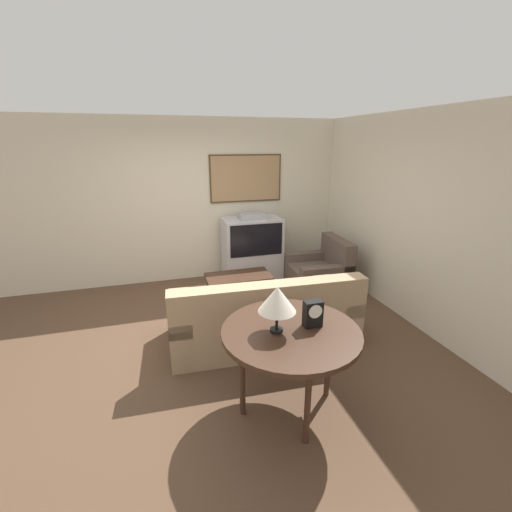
{
  "coord_description": "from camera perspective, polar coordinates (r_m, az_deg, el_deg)",
  "views": [
    {
      "loc": [
        -0.54,
        -3.69,
        2.3
      ],
      "look_at": [
        0.78,
        0.78,
        0.75
      ],
      "focal_mm": 24.0,
      "sensor_mm": 36.0,
      "label": 1
    }
  ],
  "objects": [
    {
      "name": "table_lamp",
      "position": [
        2.77,
        3.55,
        -7.26
      ],
      "size": [
        0.31,
        0.31,
        0.4
      ],
      "color": "black",
      "rests_on": "console_table"
    },
    {
      "name": "ground_plane",
      "position": [
        4.38,
        -7.04,
        -13.43
      ],
      "size": [
        12.0,
        12.0,
        0.0
      ],
      "primitive_type": "plane",
      "color": "brown"
    },
    {
      "name": "coffee_table",
      "position": [
        5.05,
        -2.92,
        -3.78
      ],
      "size": [
        0.95,
        0.51,
        0.45
      ],
      "color": "#3D2619",
      "rests_on": "ground_plane"
    },
    {
      "name": "tv",
      "position": [
        5.88,
        -0.7,
        1.19
      ],
      "size": [
        0.97,
        0.59,
        1.19
      ],
      "color": "#B7B7BC",
      "rests_on": "ground_plane"
    },
    {
      "name": "wall_right",
      "position": [
        4.96,
        23.93,
        5.75
      ],
      "size": [
        0.06,
        12.0,
        2.7
      ],
      "color": "beige",
      "rests_on": "ground_plane"
    },
    {
      "name": "couch",
      "position": [
        4.16,
        1.23,
        -10.43
      ],
      "size": [
        2.22,
        1.09,
        0.88
      ],
      "rotation": [
        0.0,
        0.0,
        3.09
      ],
      "color": "tan",
      "rests_on": "ground_plane"
    },
    {
      "name": "console_table",
      "position": [
        2.97,
        5.85,
        -13.26
      ],
      "size": [
        1.18,
        1.18,
        0.81
      ],
      "color": "#3D2619",
      "rests_on": "ground_plane"
    },
    {
      "name": "area_rug",
      "position": [
        5.27,
        -3.33,
        -7.45
      ],
      "size": [
        2.03,
        1.48,
        0.01
      ],
      "color": "#99704C",
      "rests_on": "ground_plane"
    },
    {
      "name": "mantel_clock",
      "position": [
        2.96,
        9.45,
        -9.44
      ],
      "size": [
        0.16,
        0.1,
        0.23
      ],
      "color": "black",
      "rests_on": "console_table"
    },
    {
      "name": "armchair",
      "position": [
        5.65,
        10.59,
        -2.91
      ],
      "size": [
        0.89,
        0.94,
        0.85
      ],
      "rotation": [
        0.0,
        0.0,
        -1.62
      ],
      "color": "brown",
      "rests_on": "ground_plane"
    },
    {
      "name": "wall_back",
      "position": [
        5.92,
        -10.89,
        8.89
      ],
      "size": [
        12.0,
        0.1,
        2.7
      ],
      "color": "beige",
      "rests_on": "ground_plane"
    }
  ]
}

